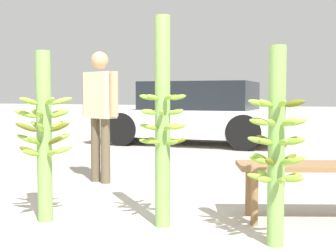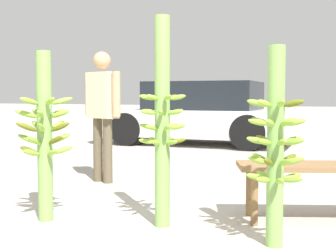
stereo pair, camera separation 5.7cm
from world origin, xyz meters
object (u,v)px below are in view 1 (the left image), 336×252
object	(u,v)px
banana_stalk_left	(44,134)
banana_stalk_right	(276,145)
vendor_person	(100,105)
parked_car	(195,114)
market_bench	(313,172)
banana_stalk_center	(163,122)

from	to	relation	value
banana_stalk_left	banana_stalk_right	size ratio (longest dim) A/B	1.02
banana_stalk_right	vendor_person	size ratio (longest dim) A/B	0.89
parked_car	vendor_person	bearing A→B (deg)	-177.60
banana_stalk_left	parked_car	bearing A→B (deg)	98.52
vendor_person	market_bench	bearing A→B (deg)	1.34
market_bench	banana_stalk_right	bearing A→B (deg)	-123.68
parked_car	banana_stalk_left	bearing A→B (deg)	-174.71
banana_stalk_center	market_bench	xyz separation A→B (m)	(1.08, 0.65, -0.43)
banana_stalk_center	parked_car	xyz separation A→B (m)	(-1.90, 6.01, -0.19)
banana_stalk_right	parked_car	bearing A→B (deg)	114.63
market_bench	banana_stalk_center	bearing A→B (deg)	-170.65
banana_stalk_left	banana_stalk_right	distance (m)	1.88
banana_stalk_right	banana_stalk_left	bearing A→B (deg)	-176.68
banana_stalk_right	market_bench	bearing A→B (deg)	78.07
vendor_person	market_bench	world-z (taller)	vendor_person
banana_stalk_left	vendor_person	distance (m)	1.75
banana_stalk_center	banana_stalk_left	bearing A→B (deg)	-166.00
vendor_person	market_bench	xyz separation A→B (m)	(2.53, -0.78, -0.53)
banana_stalk_center	parked_car	bearing A→B (deg)	107.54
vendor_person	parked_car	bearing A→B (deg)	114.08
banana_stalk_left	market_bench	xyz separation A→B (m)	(2.04, 0.89, -0.32)
parked_car	banana_stalk_right	bearing A→B (deg)	-158.60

